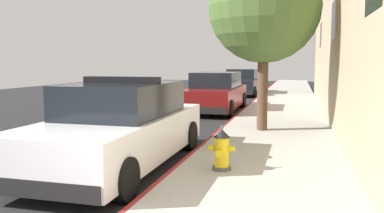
# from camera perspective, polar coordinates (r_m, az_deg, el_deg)

# --- Properties ---
(ground_plane) EXTENTS (29.04, 60.00, 0.20)m
(ground_plane) POSITION_cam_1_polar(r_m,az_deg,el_deg) (14.21, -12.36, -1.99)
(ground_plane) COLOR #232326
(sidewalk_pavement) EXTENTS (2.91, 60.00, 0.13)m
(sidewalk_pavement) POSITION_cam_1_polar(r_m,az_deg,el_deg) (12.62, 12.61, -2.29)
(sidewalk_pavement) COLOR #ADA89E
(sidewalk_pavement) RESTS_ON ground
(curb_painted_edge) EXTENTS (0.08, 60.00, 0.13)m
(curb_painted_edge) POSITION_cam_1_polar(r_m,az_deg,el_deg) (12.76, 5.89, -2.06)
(curb_painted_edge) COLOR maroon
(curb_painted_edge) RESTS_ON ground
(police_cruiser) EXTENTS (1.94, 4.84, 1.68)m
(police_cruiser) POSITION_cam_1_polar(r_m,az_deg,el_deg) (7.41, -10.30, -2.96)
(police_cruiser) COLOR white
(police_cruiser) RESTS_ON ground
(parked_car_silver_ahead) EXTENTS (1.94, 4.84, 1.56)m
(parked_car_silver_ahead) POSITION_cam_1_polar(r_m,az_deg,el_deg) (15.67, 3.49, 2.00)
(parked_car_silver_ahead) COLOR maroon
(parked_car_silver_ahead) RESTS_ON ground
(parked_car_dark_far) EXTENTS (1.94, 4.84, 1.56)m
(parked_car_dark_far) POSITION_cam_1_polar(r_m,az_deg,el_deg) (23.93, 7.37, 3.48)
(parked_car_dark_far) COLOR black
(parked_car_dark_far) RESTS_ON ground
(fire_hydrant) EXTENTS (0.44, 0.40, 0.76)m
(fire_hydrant) POSITION_cam_1_polar(r_m,az_deg,el_deg) (6.64, 4.34, -6.29)
(fire_hydrant) COLOR #4C4C51
(fire_hydrant) RESTS_ON sidewalk_pavement
(street_tree) EXTENTS (2.93, 2.93, 4.72)m
(street_tree) POSITION_cam_1_polar(r_m,az_deg,el_deg) (10.70, 10.48, 14.02)
(street_tree) COLOR brown
(street_tree) RESTS_ON sidewalk_pavement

